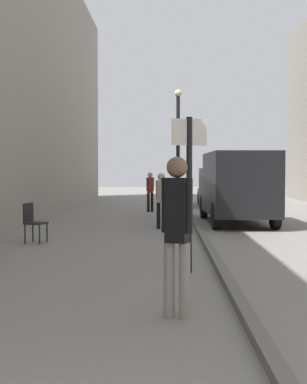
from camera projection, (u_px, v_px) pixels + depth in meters
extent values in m
plane|color=gray|center=(140.00, 238.00, 13.49)|extent=(80.00, 80.00, 0.00)
cube|color=#615F5B|center=(202.00, 236.00, 13.45)|extent=(0.16, 40.00, 0.12)
cylinder|color=black|center=(148.00, 203.00, 21.74)|extent=(0.11, 0.11, 0.76)
cylinder|color=black|center=(152.00, 203.00, 21.79)|extent=(0.11, 0.11, 0.76)
cube|color=maroon|center=(150.00, 185.00, 21.73)|extent=(0.26, 0.24, 0.65)
cylinder|color=maroon|center=(147.00, 184.00, 21.69)|extent=(0.09, 0.09, 0.55)
cylinder|color=maroon|center=(153.00, 184.00, 21.77)|extent=(0.09, 0.09, 0.55)
sphere|color=tan|center=(150.00, 175.00, 21.71)|extent=(0.21, 0.21, 0.21)
cylinder|color=gray|center=(169.00, 279.00, 6.23)|extent=(0.13, 0.13, 0.88)
cylinder|color=gray|center=(185.00, 280.00, 6.16)|extent=(0.13, 0.13, 0.88)
cube|color=black|center=(177.00, 210.00, 6.16)|extent=(0.30, 0.27, 0.75)
cylinder|color=black|center=(166.00, 205.00, 6.20)|extent=(0.11, 0.11, 0.64)
cylinder|color=black|center=(188.00, 206.00, 6.11)|extent=(0.11, 0.11, 0.64)
sphere|color=brown|center=(177.00, 167.00, 6.14)|extent=(0.24, 0.24, 0.24)
cylinder|color=black|center=(158.00, 216.00, 15.52)|extent=(0.11, 0.11, 0.77)
cylinder|color=black|center=(164.00, 216.00, 15.49)|extent=(0.11, 0.11, 0.77)
cube|color=gray|center=(161.00, 192.00, 15.47)|extent=(0.24, 0.21, 0.65)
cylinder|color=gray|center=(157.00, 190.00, 15.49)|extent=(0.09, 0.09, 0.55)
cylinder|color=gray|center=(165.00, 190.00, 15.45)|extent=(0.09, 0.09, 0.55)
sphere|color=tan|center=(161.00, 177.00, 15.46)|extent=(0.21, 0.21, 0.21)
cube|color=black|center=(239.00, 183.00, 16.48)|extent=(2.01, 3.80, 1.92)
cube|color=black|center=(227.00, 188.00, 19.09)|extent=(1.95, 1.51, 1.44)
cube|color=black|center=(225.00, 179.00, 19.59)|extent=(1.61, 0.08, 0.63)
cylinder|color=black|center=(204.00, 207.00, 18.97)|extent=(0.24, 0.81, 0.80)
cylinder|color=black|center=(252.00, 207.00, 18.98)|extent=(0.24, 0.81, 0.80)
cylinder|color=black|center=(216.00, 216.00, 15.34)|extent=(0.24, 0.81, 0.80)
cylinder|color=black|center=(275.00, 216.00, 15.35)|extent=(0.24, 0.81, 0.80)
cube|color=black|center=(218.00, 196.00, 25.38)|extent=(1.85, 4.22, 0.55)
cube|color=black|center=(218.00, 183.00, 25.35)|extent=(1.54, 2.54, 0.68)
cylinder|color=black|center=(199.00, 198.00, 26.84)|extent=(0.21, 0.64, 0.64)
cylinder|color=black|center=(232.00, 198.00, 26.78)|extent=(0.21, 0.64, 0.64)
cylinder|color=black|center=(203.00, 201.00, 23.99)|extent=(0.21, 0.64, 0.64)
cylinder|color=black|center=(239.00, 201.00, 23.93)|extent=(0.21, 0.64, 0.64)
cylinder|color=black|center=(189.00, 195.00, 8.87)|extent=(0.10, 0.10, 2.60)
cube|color=white|center=(189.00, 132.00, 8.83)|extent=(0.59, 0.17, 0.44)
cylinder|color=black|center=(178.00, 156.00, 20.19)|extent=(0.14, 0.14, 4.50)
sphere|color=beige|center=(178.00, 93.00, 20.09)|extent=(0.28, 0.28, 0.28)
cylinder|color=black|center=(47.00, 233.00, 12.65)|extent=(0.04, 0.04, 0.45)
cylinder|color=black|center=(40.00, 235.00, 12.29)|extent=(0.04, 0.04, 0.45)
cylinder|color=black|center=(33.00, 232.00, 12.75)|extent=(0.04, 0.04, 0.45)
cylinder|color=black|center=(25.00, 234.00, 12.39)|extent=(0.04, 0.04, 0.45)
cube|color=black|center=(36.00, 223.00, 12.51)|extent=(0.54, 0.54, 0.04)
cube|color=black|center=(28.00, 213.00, 12.55)|extent=(0.15, 0.44, 0.45)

